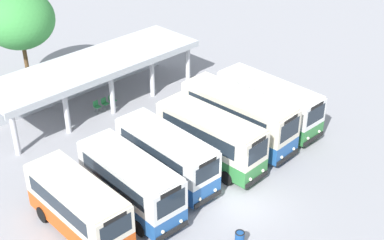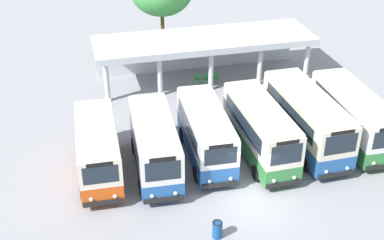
% 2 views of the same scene
% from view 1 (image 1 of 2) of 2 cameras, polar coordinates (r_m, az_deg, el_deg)
% --- Properties ---
extents(ground_plane, '(180.00, 180.00, 0.00)m').
position_cam_1_polar(ground_plane, '(30.18, 5.47, -8.83)').
color(ground_plane, '#939399').
extents(city_bus_nearest_orange, '(2.43, 6.74, 3.07)m').
position_cam_1_polar(city_bus_nearest_orange, '(27.81, -12.06, -8.87)').
color(city_bus_nearest_orange, black).
rests_on(city_bus_nearest_orange, ground).
extents(city_bus_second_in_row, '(2.57, 6.99, 3.19)m').
position_cam_1_polar(city_bus_second_in_row, '(28.88, -6.57, -6.51)').
color(city_bus_second_in_row, black).
rests_on(city_bus_second_in_row, ground).
extents(city_bus_middle_cream, '(2.46, 7.04, 3.16)m').
position_cam_1_polar(city_bus_middle_cream, '(30.84, -2.76, -3.72)').
color(city_bus_middle_cream, black).
rests_on(city_bus_middle_cream, ground).
extents(city_bus_fourth_amber, '(2.32, 7.36, 3.33)m').
position_cam_1_polar(city_bus_fourth_amber, '(32.29, 1.96, -1.82)').
color(city_bus_fourth_amber, black).
rests_on(city_bus_fourth_amber, ground).
extents(city_bus_fifth_blue, '(2.55, 8.10, 3.42)m').
position_cam_1_polar(city_bus_fifth_blue, '(34.53, 4.92, 0.45)').
color(city_bus_fifth_blue, black).
rests_on(city_bus_fifth_blue, ground).
extents(city_bus_far_end_green, '(2.50, 7.79, 3.18)m').
position_cam_1_polar(city_bus_far_end_green, '(36.70, 8.16, 1.93)').
color(city_bus_far_end_green, black).
rests_on(city_bus_far_end_green, ground).
extents(terminal_canopy, '(16.49, 4.97, 3.40)m').
position_cam_1_polar(terminal_canopy, '(39.74, -10.87, 5.27)').
color(terminal_canopy, silver).
rests_on(terminal_canopy, ground).
extents(waiting_chair_end_by_column, '(0.46, 0.46, 0.86)m').
position_cam_1_polar(waiting_chair_end_by_column, '(39.09, -10.14, 1.53)').
color(waiting_chair_end_by_column, slate).
rests_on(waiting_chair_end_by_column, ground).
extents(waiting_chair_second_from_end, '(0.46, 0.46, 0.86)m').
position_cam_1_polar(waiting_chair_second_from_end, '(39.40, -9.31, 1.85)').
color(waiting_chair_second_from_end, slate).
rests_on(waiting_chair_second_from_end, ground).
extents(waiting_chair_middle_seat, '(0.46, 0.46, 0.86)m').
position_cam_1_polar(waiting_chair_middle_seat, '(39.74, -8.53, 2.18)').
color(waiting_chair_middle_seat, slate).
rests_on(waiting_chair_middle_seat, ground).
extents(roadside_tree_behind_canopy, '(5.28, 5.28, 7.78)m').
position_cam_1_polar(roadside_tree_behind_canopy, '(42.30, -17.97, 10.19)').
color(roadside_tree_behind_canopy, brown).
rests_on(roadside_tree_behind_canopy, ground).
extents(litter_bin_apron, '(0.49, 0.49, 0.90)m').
position_cam_1_polar(litter_bin_apron, '(27.30, 5.10, -12.53)').
color(litter_bin_apron, '#19478C').
rests_on(litter_bin_apron, ground).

